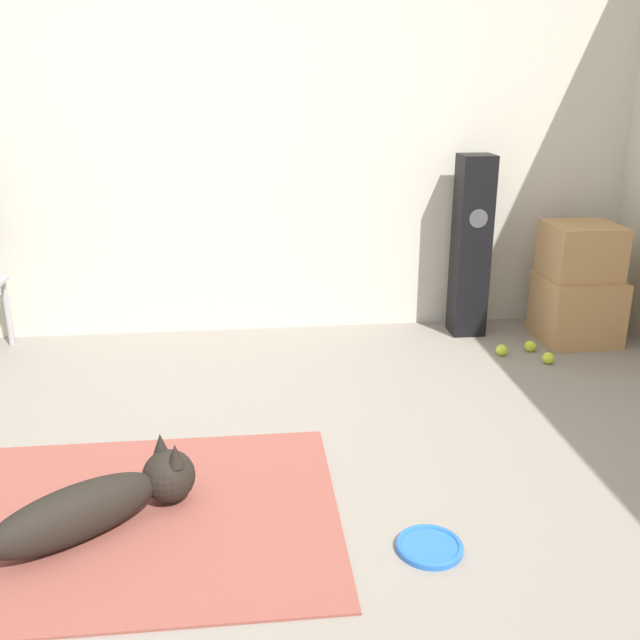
{
  "coord_description": "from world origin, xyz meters",
  "views": [
    {
      "loc": [
        0.18,
        -2.23,
        1.55
      ],
      "look_at": [
        0.52,
        0.9,
        0.45
      ],
      "focal_mm": 40.0,
      "sensor_mm": 36.0,
      "label": 1
    }
  ],
  "objects_px": {
    "floor_speaker": "(471,247)",
    "tennis_ball_loose_on_carpet": "(502,350)",
    "cardboard_box_upper": "(581,251)",
    "frisbee": "(429,546)",
    "tennis_ball_by_boxes": "(530,346)",
    "tennis_ball_near_speaker": "(548,358)",
    "dog": "(103,502)",
    "cardboard_box_lower": "(577,309)"
  },
  "relations": [
    {
      "from": "cardboard_box_lower",
      "to": "cardboard_box_upper",
      "type": "bearing_deg",
      "value": 113.52
    },
    {
      "from": "cardboard_box_lower",
      "to": "tennis_ball_by_boxes",
      "type": "height_order",
      "value": "cardboard_box_lower"
    },
    {
      "from": "cardboard_box_lower",
      "to": "tennis_ball_loose_on_carpet",
      "type": "distance_m",
      "value": 0.59
    },
    {
      "from": "tennis_ball_by_boxes",
      "to": "tennis_ball_near_speaker",
      "type": "relative_size",
      "value": 1.0
    },
    {
      "from": "cardboard_box_lower",
      "to": "tennis_ball_near_speaker",
      "type": "bearing_deg",
      "value": -131.34
    },
    {
      "from": "frisbee",
      "to": "tennis_ball_near_speaker",
      "type": "bearing_deg",
      "value": 55.07
    },
    {
      "from": "cardboard_box_upper",
      "to": "floor_speaker",
      "type": "bearing_deg",
      "value": 163.28
    },
    {
      "from": "dog",
      "to": "tennis_ball_loose_on_carpet",
      "type": "bearing_deg",
      "value": 36.29
    },
    {
      "from": "tennis_ball_loose_on_carpet",
      "to": "frisbee",
      "type": "bearing_deg",
      "value": -117.02
    },
    {
      "from": "tennis_ball_near_speaker",
      "to": "frisbee",
      "type": "bearing_deg",
      "value": -124.93
    },
    {
      "from": "floor_speaker",
      "to": "tennis_ball_near_speaker",
      "type": "bearing_deg",
      "value": -60.93
    },
    {
      "from": "cardboard_box_upper",
      "to": "frisbee",
      "type": "bearing_deg",
      "value": -125.8
    },
    {
      "from": "cardboard_box_lower",
      "to": "tennis_ball_near_speaker",
      "type": "relative_size",
      "value": 6.67
    },
    {
      "from": "cardboard_box_lower",
      "to": "tennis_ball_loose_on_carpet",
      "type": "relative_size",
      "value": 6.67
    },
    {
      "from": "floor_speaker",
      "to": "cardboard_box_lower",
      "type": "bearing_deg",
      "value": -18.04
    },
    {
      "from": "cardboard_box_upper",
      "to": "tennis_ball_by_boxes",
      "type": "height_order",
      "value": "cardboard_box_upper"
    },
    {
      "from": "frisbee",
      "to": "tennis_ball_near_speaker",
      "type": "relative_size",
      "value": 3.5
    },
    {
      "from": "floor_speaker",
      "to": "tennis_ball_loose_on_carpet",
      "type": "relative_size",
      "value": 16.64
    },
    {
      "from": "cardboard_box_lower",
      "to": "floor_speaker",
      "type": "bearing_deg",
      "value": 161.96
    },
    {
      "from": "dog",
      "to": "tennis_ball_by_boxes",
      "type": "bearing_deg",
      "value": 34.62
    },
    {
      "from": "floor_speaker",
      "to": "tennis_ball_loose_on_carpet",
      "type": "distance_m",
      "value": 0.66
    },
    {
      "from": "cardboard_box_upper",
      "to": "tennis_ball_near_speaker",
      "type": "xyz_separation_m",
      "value": [
        -0.3,
        -0.37,
        -0.52
      ]
    },
    {
      "from": "tennis_ball_near_speaker",
      "to": "cardboard_box_lower",
      "type": "bearing_deg",
      "value": 48.66
    },
    {
      "from": "cardboard_box_lower",
      "to": "tennis_ball_loose_on_carpet",
      "type": "bearing_deg",
      "value": -158.59
    },
    {
      "from": "floor_speaker",
      "to": "tennis_ball_near_speaker",
      "type": "height_order",
      "value": "floor_speaker"
    },
    {
      "from": "cardboard_box_lower",
      "to": "tennis_ball_by_boxes",
      "type": "bearing_deg",
      "value": -154.11
    },
    {
      "from": "tennis_ball_loose_on_carpet",
      "to": "cardboard_box_upper",
      "type": "bearing_deg",
      "value": 23.4
    },
    {
      "from": "frisbee",
      "to": "tennis_ball_by_boxes",
      "type": "distance_m",
      "value": 2.03
    },
    {
      "from": "tennis_ball_near_speaker",
      "to": "tennis_ball_by_boxes",
      "type": "bearing_deg",
      "value": 98.86
    },
    {
      "from": "cardboard_box_upper",
      "to": "tennis_ball_by_boxes",
      "type": "bearing_deg",
      "value": -151.13
    },
    {
      "from": "tennis_ball_loose_on_carpet",
      "to": "cardboard_box_lower",
      "type": "bearing_deg",
      "value": 21.41
    },
    {
      "from": "tennis_ball_by_boxes",
      "to": "frisbee",
      "type": "bearing_deg",
      "value": -121.21
    },
    {
      "from": "dog",
      "to": "cardboard_box_lower",
      "type": "relative_size",
      "value": 1.87
    },
    {
      "from": "cardboard_box_upper",
      "to": "floor_speaker",
      "type": "height_order",
      "value": "floor_speaker"
    },
    {
      "from": "dog",
      "to": "cardboard_box_lower",
      "type": "distance_m",
      "value": 3.02
    },
    {
      "from": "dog",
      "to": "floor_speaker",
      "type": "relative_size",
      "value": 0.75
    },
    {
      "from": "floor_speaker",
      "to": "tennis_ball_near_speaker",
      "type": "distance_m",
      "value": 0.82
    },
    {
      "from": "dog",
      "to": "floor_speaker",
      "type": "bearing_deg",
      "value": 44.58
    },
    {
      "from": "cardboard_box_lower",
      "to": "dog",
      "type": "bearing_deg",
      "value": -146.47
    },
    {
      "from": "dog",
      "to": "frisbee",
      "type": "distance_m",
      "value": 1.15
    },
    {
      "from": "floor_speaker",
      "to": "frisbee",
      "type": "bearing_deg",
      "value": -110.16
    },
    {
      "from": "cardboard_box_upper",
      "to": "tennis_ball_loose_on_carpet",
      "type": "xyz_separation_m",
      "value": [
        -0.52,
        -0.22,
        -0.52
      ]
    }
  ]
}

